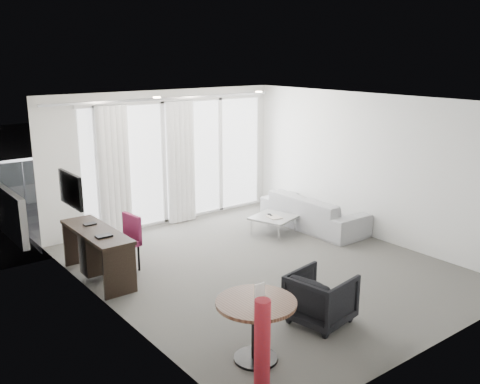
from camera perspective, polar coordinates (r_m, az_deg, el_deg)
floor at (r=8.53m, az=2.48°, el=-7.98°), size 5.00×6.00×0.00m
ceiling at (r=7.90m, az=2.69°, el=9.70°), size 5.00×6.00×0.00m
wall_left at (r=6.84m, az=-13.69°, el=-2.61°), size 0.00×6.00×2.60m
wall_right at (r=9.88m, az=13.76°, el=2.66°), size 0.00×6.00×2.60m
wall_front at (r=6.23m, az=20.69°, el=-4.86°), size 5.00×0.00×2.60m
window_panel at (r=10.69m, az=-6.54°, el=3.33°), size 4.00×0.02×2.38m
window_frame at (r=10.68m, az=-6.50°, el=3.32°), size 4.10×0.06×2.44m
curtain_left at (r=9.89m, az=-13.25°, el=2.11°), size 0.60×0.20×2.38m
curtain_right at (r=10.53m, az=-6.31°, el=3.16°), size 0.60×0.20×2.38m
curtain_track at (r=10.22m, az=-7.72°, el=9.86°), size 4.80×0.04×0.04m
downlight_a at (r=8.71m, az=-8.87°, el=9.93°), size 0.12×0.12×0.02m
downlight_b at (r=9.90m, az=2.02°, el=10.64°), size 0.12×0.12×0.02m
desk at (r=8.26m, az=-14.94°, el=-6.46°), size 0.50×1.61×0.75m
tv at (r=8.14m, az=-17.61°, el=0.24°), size 0.05×0.80×0.50m
desk_chair at (r=8.44m, az=-12.50°, el=-5.42°), size 0.52×0.50×0.87m
round_table at (r=6.00m, az=1.71°, el=-14.57°), size 0.95×0.95×0.70m
menu_card at (r=5.78m, az=2.09°, el=-11.64°), size 0.12×0.03×0.23m
red_lamp at (r=5.05m, az=2.37°, el=-17.49°), size 0.31×0.31×1.19m
tub_armchair at (r=6.84m, az=8.61°, el=-11.11°), size 0.83×0.81×0.65m
coffee_table at (r=10.02m, az=3.59°, el=-3.52°), size 0.91×0.91×0.33m
remote at (r=10.01m, az=3.23°, el=-2.34°), size 0.11×0.18×0.02m
magazine at (r=9.90m, az=3.68°, el=-2.53°), size 0.25×0.30×0.02m
sofa at (r=10.39m, az=7.86°, el=-2.05°), size 0.86×2.19×0.64m
terrace_slab at (r=12.27m, az=-10.04°, el=-1.38°), size 5.60×3.00×0.12m
rattan_chair_a at (r=12.40m, az=-9.83°, el=0.91°), size 0.61×0.61×0.76m
rattan_chair_b at (r=12.90m, az=-3.11°, el=1.80°), size 0.60×0.60×0.83m
rattan_table at (r=12.54m, az=-2.57°, el=0.59°), size 0.64×0.64×0.48m
balustrade at (r=13.41m, az=-13.04°, el=2.30°), size 5.50×0.06×1.05m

